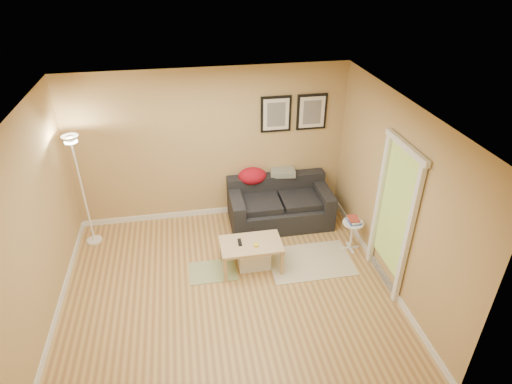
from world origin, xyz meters
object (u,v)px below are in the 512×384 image
side_table (351,236)px  book_stack (354,220)px  storage_bin (254,257)px  coffee_table (251,255)px  sofa (280,203)px  floor_lamp (84,195)px

side_table → book_stack: (0.01, 0.02, 0.28)m
storage_bin → coffee_table: bearing=-139.2°
sofa → side_table: sofa is taller
sofa → coffee_table: bearing=-122.1°
sofa → book_stack: 1.32m
sofa → storage_bin: size_ratio=3.54×
sofa → side_table: (0.93, -0.93, -0.13)m
sofa → floor_lamp: bearing=-180.0°
coffee_table → book_stack: (1.63, 0.18, 0.31)m
coffee_table → storage_bin: (0.04, 0.04, -0.07)m
storage_bin → floor_lamp: bearing=156.7°
coffee_table → floor_lamp: size_ratio=0.48×
sofa → floor_lamp: floor_lamp is taller
sofa → storage_bin: bearing=-121.3°
coffee_table → storage_bin: bearing=19.3°
storage_bin → floor_lamp: 2.76m
book_stack → floor_lamp: size_ratio=0.12×
storage_bin → side_table: 1.58m
book_stack → floor_lamp: floor_lamp is taller
book_stack → floor_lamp: (-4.03, 0.91, 0.34)m
coffee_table → side_table: bearing=-15.6°
sofa → book_stack: (0.94, -0.91, 0.16)m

